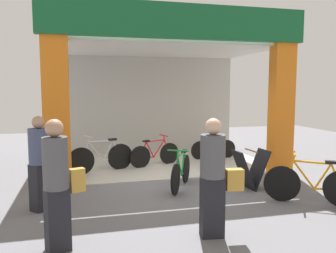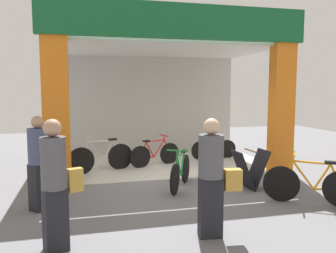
{
  "view_description": "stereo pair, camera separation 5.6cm",
  "coord_description": "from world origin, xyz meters",
  "px_view_note": "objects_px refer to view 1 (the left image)",
  "views": [
    {
      "loc": [
        -2.17,
        -7.67,
        2.13
      ],
      "look_at": [
        0.0,
        0.93,
        1.15
      ],
      "focal_mm": 37.25,
      "sensor_mm": 36.0,
      "label": 1
    },
    {
      "loc": [
        -2.11,
        -7.69,
        2.13
      ],
      "look_at": [
        0.0,
        0.93,
        1.15
      ],
      "focal_mm": 37.25,
      "sensor_mm": 36.0,
      "label": 2
    }
  ],
  "objects_px": {
    "bicycle_inside_0": "(101,157)",
    "bicycle_parked_1": "(312,184)",
    "pedestrian_0": "(57,184)",
    "bicycle_inside_2": "(155,154)",
    "pedestrian_2": "(40,162)",
    "sandwich_board_sign": "(250,169)",
    "pedestrian_1": "(214,176)",
    "bicycle_parked_0": "(181,172)",
    "bicycle_inside_1": "(213,149)"
  },
  "relations": [
    {
      "from": "bicycle_inside_0",
      "to": "bicycle_parked_1",
      "type": "bearing_deg",
      "value": -43.48
    },
    {
      "from": "bicycle_inside_0",
      "to": "pedestrian_0",
      "type": "distance_m",
      "value": 4.33
    },
    {
      "from": "bicycle_inside_2",
      "to": "pedestrian_2",
      "type": "bearing_deg",
      "value": -132.5
    },
    {
      "from": "bicycle_inside_0",
      "to": "sandwich_board_sign",
      "type": "bearing_deg",
      "value": -37.19
    },
    {
      "from": "bicycle_parked_1",
      "to": "pedestrian_1",
      "type": "height_order",
      "value": "pedestrian_1"
    },
    {
      "from": "bicycle_parked_0",
      "to": "pedestrian_1",
      "type": "distance_m",
      "value": 2.52
    },
    {
      "from": "pedestrian_0",
      "to": "pedestrian_1",
      "type": "height_order",
      "value": "pedestrian_0"
    },
    {
      "from": "bicycle_inside_2",
      "to": "sandwich_board_sign",
      "type": "xyz_separation_m",
      "value": [
        1.51,
        -2.6,
        0.08
      ]
    },
    {
      "from": "sandwich_board_sign",
      "to": "pedestrian_1",
      "type": "height_order",
      "value": "pedestrian_1"
    },
    {
      "from": "bicycle_inside_1",
      "to": "bicycle_parked_0",
      "type": "xyz_separation_m",
      "value": [
        -1.81,
        -2.72,
        0.04
      ]
    },
    {
      "from": "bicycle_inside_0",
      "to": "pedestrian_0",
      "type": "height_order",
      "value": "pedestrian_0"
    },
    {
      "from": "bicycle_parked_0",
      "to": "bicycle_inside_2",
      "type": "bearing_deg",
      "value": 92.69
    },
    {
      "from": "bicycle_parked_0",
      "to": "bicycle_parked_1",
      "type": "xyz_separation_m",
      "value": [
        2.05,
        -1.58,
        0.02
      ]
    },
    {
      "from": "bicycle_inside_0",
      "to": "pedestrian_1",
      "type": "bearing_deg",
      "value": -72.77
    },
    {
      "from": "bicycle_inside_1",
      "to": "pedestrian_0",
      "type": "distance_m",
      "value": 6.61
    },
    {
      "from": "bicycle_parked_1",
      "to": "bicycle_parked_0",
      "type": "bearing_deg",
      "value": 142.4
    },
    {
      "from": "pedestrian_1",
      "to": "bicycle_inside_2",
      "type": "bearing_deg",
      "value": 88.41
    },
    {
      "from": "bicycle_inside_0",
      "to": "bicycle_inside_2",
      "type": "height_order",
      "value": "bicycle_inside_0"
    },
    {
      "from": "pedestrian_0",
      "to": "bicycle_inside_0",
      "type": "bearing_deg",
      "value": 79.25
    },
    {
      "from": "bicycle_inside_0",
      "to": "bicycle_inside_1",
      "type": "bearing_deg",
      "value": 14.51
    },
    {
      "from": "sandwich_board_sign",
      "to": "pedestrian_0",
      "type": "bearing_deg",
      "value": -152.53
    },
    {
      "from": "bicycle_inside_1",
      "to": "pedestrian_2",
      "type": "relative_size",
      "value": 0.87
    },
    {
      "from": "bicycle_parked_0",
      "to": "sandwich_board_sign",
      "type": "height_order",
      "value": "bicycle_parked_0"
    },
    {
      "from": "bicycle_parked_0",
      "to": "pedestrian_1",
      "type": "xyz_separation_m",
      "value": [
        -0.23,
        -2.45,
        0.54
      ]
    },
    {
      "from": "sandwich_board_sign",
      "to": "bicycle_parked_1",
      "type": "bearing_deg",
      "value": -61.39
    },
    {
      "from": "sandwich_board_sign",
      "to": "pedestrian_1",
      "type": "xyz_separation_m",
      "value": [
        -1.64,
        -2.04,
        0.47
      ]
    },
    {
      "from": "pedestrian_1",
      "to": "pedestrian_2",
      "type": "distance_m",
      "value": 3.07
    },
    {
      "from": "sandwich_board_sign",
      "to": "pedestrian_0",
      "type": "relative_size",
      "value": 0.49
    },
    {
      "from": "bicycle_inside_1",
      "to": "bicycle_parked_1",
      "type": "xyz_separation_m",
      "value": [
        0.24,
        -4.3,
        0.06
      ]
    },
    {
      "from": "bicycle_inside_0",
      "to": "bicycle_inside_2",
      "type": "xyz_separation_m",
      "value": [
        1.46,
        0.34,
        -0.05
      ]
    },
    {
      "from": "pedestrian_0",
      "to": "pedestrian_1",
      "type": "bearing_deg",
      "value": -2.12
    },
    {
      "from": "bicycle_inside_0",
      "to": "bicycle_parked_0",
      "type": "xyz_separation_m",
      "value": [
        1.57,
        -1.85,
        -0.03
      ]
    },
    {
      "from": "bicycle_parked_1",
      "to": "pedestrian_1",
      "type": "distance_m",
      "value": 2.49
    },
    {
      "from": "sandwich_board_sign",
      "to": "pedestrian_2",
      "type": "relative_size",
      "value": 0.51
    },
    {
      "from": "bicycle_inside_0",
      "to": "bicycle_inside_1",
      "type": "relative_size",
      "value": 1.16
    },
    {
      "from": "bicycle_parked_1",
      "to": "sandwich_board_sign",
      "type": "xyz_separation_m",
      "value": [
        -0.64,
        1.17,
        0.04
      ]
    },
    {
      "from": "sandwich_board_sign",
      "to": "pedestrian_1",
      "type": "distance_m",
      "value": 2.66
    },
    {
      "from": "sandwich_board_sign",
      "to": "pedestrian_1",
      "type": "relative_size",
      "value": 0.49
    },
    {
      "from": "bicycle_inside_2",
      "to": "bicycle_parked_1",
      "type": "height_order",
      "value": "bicycle_parked_1"
    },
    {
      "from": "bicycle_inside_0",
      "to": "bicycle_parked_1",
      "type": "xyz_separation_m",
      "value": [
        3.61,
        -3.42,
        -0.01
      ]
    },
    {
      "from": "pedestrian_0",
      "to": "pedestrian_2",
      "type": "relative_size",
      "value": 1.05
    },
    {
      "from": "bicycle_inside_1",
      "to": "bicycle_parked_1",
      "type": "distance_m",
      "value": 4.3
    },
    {
      "from": "bicycle_inside_0",
      "to": "pedestrian_1",
      "type": "height_order",
      "value": "pedestrian_1"
    },
    {
      "from": "pedestrian_0",
      "to": "bicycle_inside_2",
      "type": "bearing_deg",
      "value": 63.63
    },
    {
      "from": "bicycle_parked_1",
      "to": "pedestrian_2",
      "type": "bearing_deg",
      "value": 169.68
    },
    {
      "from": "bicycle_inside_0",
      "to": "bicycle_parked_1",
      "type": "relative_size",
      "value": 1.14
    },
    {
      "from": "bicycle_parked_1",
      "to": "pedestrian_1",
      "type": "relative_size",
      "value": 0.86
    },
    {
      "from": "bicycle_parked_1",
      "to": "sandwich_board_sign",
      "type": "relative_size",
      "value": 1.73
    },
    {
      "from": "bicycle_parked_1",
      "to": "pedestrian_0",
      "type": "bearing_deg",
      "value": -169.77
    },
    {
      "from": "sandwich_board_sign",
      "to": "pedestrian_2",
      "type": "xyz_separation_m",
      "value": [
        -4.16,
        -0.29,
        0.44
      ]
    }
  ]
}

